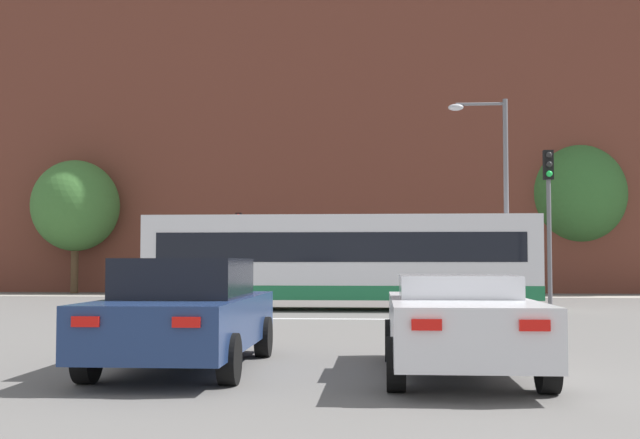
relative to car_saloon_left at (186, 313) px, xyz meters
The scene contains 12 objects.
stop_line_strip 10.15m from the car_saloon_left, 79.75° to the left, with size 7.91×0.30×0.01m, color silver.
far_pavement 23.92m from the car_saloon_left, 85.68° to the left, with size 68.79×2.50×0.01m, color #A09B91.
brick_civic_building 35.58m from the car_saloon_left, 82.78° to the left, with size 45.75×13.56×27.86m.
car_saloon_left is the anchor object (origin of this frame).
car_roadster_right 3.82m from the car_saloon_left, ahead, with size 1.98×4.61×1.33m.
bus_crossing_lead 14.26m from the car_saloon_left, 83.65° to the left, with size 12.22×2.69×2.95m.
traffic_light_far_left 23.60m from the car_saloon_left, 98.02° to the left, with size 0.26×0.31×3.65m.
traffic_light_near_right 13.20m from the car_saloon_left, 55.51° to the left, with size 0.26×0.31×4.53m.
street_lamp_junction 16.65m from the car_saloon_left, 66.20° to the left, with size 1.92×0.36×6.80m.
pedestrian_waiting 23.95m from the car_saloon_left, 90.35° to the left, with size 0.45×0.43×1.59m.
tree_by_building 29.13m from the car_saloon_left, 114.03° to the left, with size 4.18×4.18×6.41m.
tree_kerbside 31.30m from the car_saloon_left, 66.38° to the left, with size 4.81×4.81×7.29m.
Camera 1 is at (0.89, -3.10, 1.52)m, focal length 45.00 mm.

